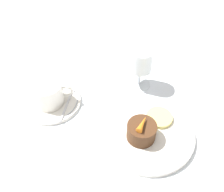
{
  "coord_description": "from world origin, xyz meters",
  "views": [
    {
      "loc": [
        -0.1,
        -0.41,
        0.54
      ],
      "look_at": [
        -0.05,
        0.07,
        0.04
      ],
      "focal_mm": 42.0,
      "sensor_mm": 36.0,
      "label": 1
    }
  ],
  "objects_px": {
    "dinner_plate": "(148,133)",
    "coffee_cup": "(48,93)",
    "dessert_cake": "(141,131)",
    "fork": "(209,128)",
    "wine_glass": "(141,62)"
  },
  "relations": [
    {
      "from": "coffee_cup",
      "to": "fork",
      "type": "height_order",
      "value": "coffee_cup"
    },
    {
      "from": "wine_glass",
      "to": "dessert_cake",
      "type": "relative_size",
      "value": 1.77
    },
    {
      "from": "wine_glass",
      "to": "dessert_cake",
      "type": "distance_m",
      "value": 0.21
    },
    {
      "from": "wine_glass",
      "to": "dinner_plate",
      "type": "bearing_deg",
      "value": -93.34
    },
    {
      "from": "dinner_plate",
      "to": "wine_glass",
      "type": "distance_m",
      "value": 0.2
    },
    {
      "from": "dinner_plate",
      "to": "coffee_cup",
      "type": "relative_size",
      "value": 2.1
    },
    {
      "from": "coffee_cup",
      "to": "dessert_cake",
      "type": "height_order",
      "value": "coffee_cup"
    },
    {
      "from": "fork",
      "to": "coffee_cup",
      "type": "bearing_deg",
      "value": 162.37
    },
    {
      "from": "dinner_plate",
      "to": "dessert_cake",
      "type": "relative_size",
      "value": 3.26
    },
    {
      "from": "wine_glass",
      "to": "fork",
      "type": "distance_m",
      "value": 0.25
    },
    {
      "from": "fork",
      "to": "dessert_cake",
      "type": "relative_size",
      "value": 2.74
    },
    {
      "from": "dinner_plate",
      "to": "coffee_cup",
      "type": "xyz_separation_m",
      "value": [
        -0.25,
        0.13,
        0.04
      ]
    },
    {
      "from": "fork",
      "to": "dinner_plate",
      "type": "bearing_deg",
      "value": -178.67
    },
    {
      "from": "coffee_cup",
      "to": "dessert_cake",
      "type": "relative_size",
      "value": 1.56
    },
    {
      "from": "coffee_cup",
      "to": "wine_glass",
      "type": "height_order",
      "value": "wine_glass"
    }
  ]
}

